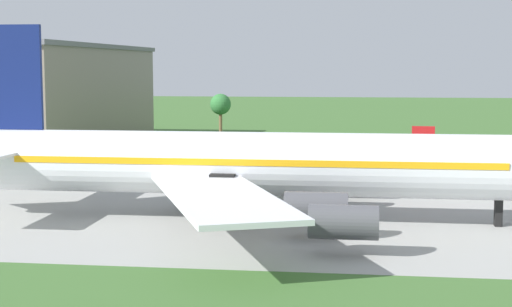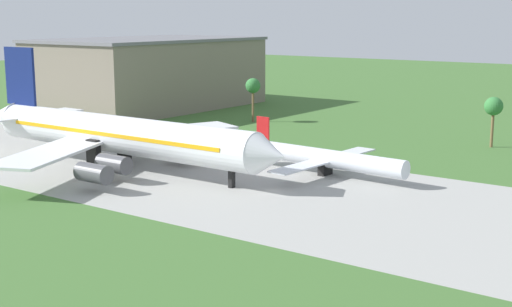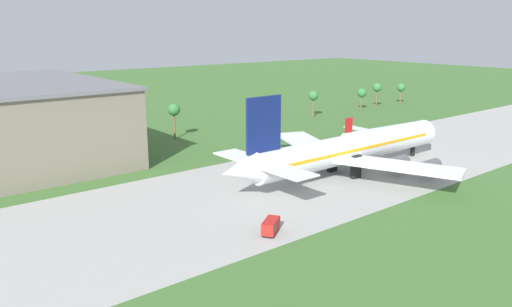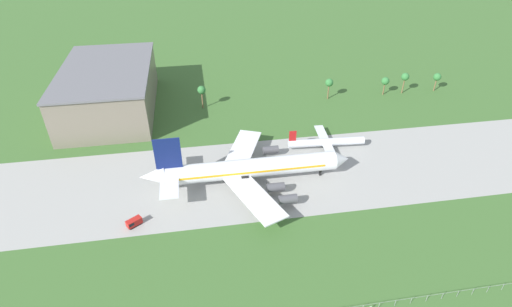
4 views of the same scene
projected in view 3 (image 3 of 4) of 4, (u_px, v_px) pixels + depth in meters
ground_plane at (417, 150)px, 133.57m from camera, size 600.00×600.00×0.00m
taxiway_strip at (417, 150)px, 133.56m from camera, size 320.00×44.00×0.02m
jet_airliner at (349, 149)px, 111.15m from camera, size 68.89×52.64×19.54m
regional_aircraft at (380, 132)px, 142.91m from camera, size 28.75×25.93×8.35m
baggage_tug at (271, 227)px, 79.11m from camera, size 4.80×4.15×2.33m
terminal_building at (26, 119)px, 125.08m from camera, size 36.72×61.20×19.14m
palm_tree_row at (335, 94)px, 187.81m from camera, size 114.38×3.60×10.54m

